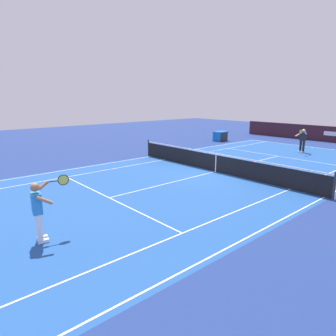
# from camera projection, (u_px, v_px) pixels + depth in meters

# --- Properties ---
(ground_plane) EXTENTS (60.00, 60.00, 0.00)m
(ground_plane) POSITION_uv_depth(u_px,v_px,m) (216.00, 172.00, 15.59)
(ground_plane) COLOR navy
(court_slab) EXTENTS (24.20, 11.40, 0.00)m
(court_slab) POSITION_uv_depth(u_px,v_px,m) (216.00, 171.00, 15.59)
(court_slab) COLOR #1E4C93
(court_slab) RESTS_ON ground_plane
(court_line_markings) EXTENTS (23.85, 11.05, 0.01)m
(court_line_markings) POSITION_uv_depth(u_px,v_px,m) (216.00, 171.00, 15.59)
(court_line_markings) COLOR white
(court_line_markings) RESTS_ON ground_plane
(tennis_net) EXTENTS (0.10, 11.70, 1.08)m
(tennis_net) POSITION_uv_depth(u_px,v_px,m) (216.00, 162.00, 15.48)
(tennis_net) COLOR #2D2D33
(tennis_net) RESTS_ON ground_plane
(stadium_barrier) EXTENTS (0.26, 17.00, 1.37)m
(stadium_barrier) POSITION_uv_depth(u_px,v_px,m) (335.00, 135.00, 25.62)
(stadium_barrier) COLOR #381923
(stadium_barrier) RESTS_ON ground_plane
(tennis_player_near) EXTENTS (1.14, 0.76, 1.70)m
(tennis_player_near) POSITION_uv_depth(u_px,v_px,m) (39.00, 209.00, 7.82)
(tennis_player_near) COLOR white
(tennis_player_near) RESTS_ON ground_plane
(tennis_player_far) EXTENTS (1.14, 0.76, 1.70)m
(tennis_player_far) POSITION_uv_depth(u_px,v_px,m) (303.00, 139.00, 20.91)
(tennis_player_far) COLOR black
(tennis_player_far) RESTS_ON ground_plane
(tennis_ball) EXTENTS (0.07, 0.07, 0.07)m
(tennis_ball) POSITION_uv_depth(u_px,v_px,m) (124.00, 167.00, 16.39)
(tennis_ball) COLOR #CCE01E
(tennis_ball) RESTS_ON ground_plane
(equipment_cart_tarped) EXTENTS (1.25, 0.84, 0.85)m
(equipment_cart_tarped) POSITION_uv_depth(u_px,v_px,m) (221.00, 136.00, 26.60)
(equipment_cart_tarped) COLOR #2D2D33
(equipment_cart_tarped) RESTS_ON ground_plane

